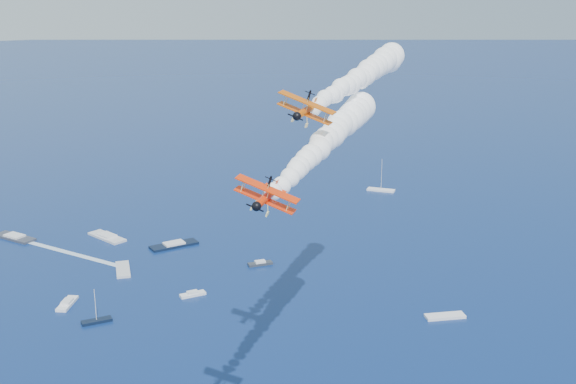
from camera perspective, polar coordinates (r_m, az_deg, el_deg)
biplane_lead at (r=108.00m, az=1.43°, el=6.46°), size 12.44×13.11×8.50m
biplane_trail at (r=88.58m, az=-1.73°, el=-0.41°), size 11.62×12.06×7.81m
smoke_trail_lead at (r=131.09m, az=5.58°, el=8.96°), size 51.73×49.98×9.12m
smoke_trail_trail at (r=111.13m, az=2.96°, el=4.03°), size 51.78×51.27×9.12m
spectator_boats at (r=202.49m, az=-16.13°, el=-6.77°), size 236.54×165.46×0.70m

